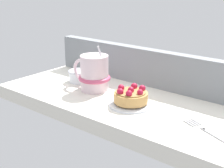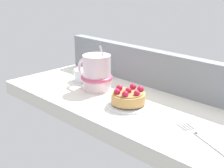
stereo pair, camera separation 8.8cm
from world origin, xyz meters
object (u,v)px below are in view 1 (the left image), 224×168
Objects in this scene: dessert_plate at (131,104)px; coffee_mug at (95,73)px; sugar_bowl at (79,76)px; raspberry_tart at (131,96)px; dessert_fork at (211,133)px.

coffee_mug is at bearing 167.90° from dessert_plate.
coffee_mug is 1.89× the size of sugar_bowl.
dessert_plate is 1.31× the size of raspberry_tart.
coffee_mug is at bearing 167.90° from raspberry_tart.
sugar_bowl is at bearing 166.79° from raspberry_tart.
dessert_fork is at bearing -8.08° from coffee_mug.
dessert_plate is at bearing -17.29° from raspberry_tart.
coffee_mug reaches higher than dessert_fork.
dessert_fork is at bearing -5.28° from dessert_plate.
sugar_bowl is (-46.34, 7.68, 1.66)cm from dessert_fork.
coffee_mug reaches higher than dessert_plate.
dessert_plate is 0.76× the size of dessert_fork.
dessert_plate is at bearing -13.21° from sugar_bowl.
dessert_plate is 1.63× the size of sugar_bowl.
dessert_fork is 2.16× the size of sugar_bowl.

